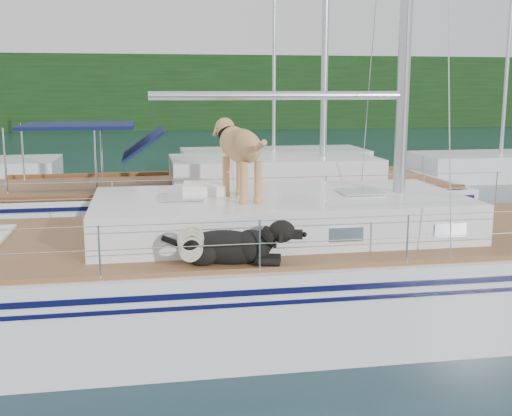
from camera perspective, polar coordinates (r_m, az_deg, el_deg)
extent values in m
plane|color=black|center=(9.46, -2.81, -9.89)|extent=(120.00, 120.00, 0.00)
cube|color=black|center=(53.81, -9.00, 10.11)|extent=(90.00, 3.00, 6.00)
cube|color=#595147|center=(55.08, -8.95, 7.62)|extent=(92.00, 1.00, 1.20)
cube|color=silver|center=(9.30, -2.84, -7.00)|extent=(12.00, 3.80, 1.40)
cube|color=brown|center=(9.11, -2.88, -2.62)|extent=(11.52, 3.50, 0.06)
cube|color=silver|center=(9.17, 2.06, -0.56)|extent=(5.20, 2.50, 0.55)
cylinder|color=silver|center=(9.00, 2.13, 9.95)|extent=(3.60, 0.12, 0.12)
cylinder|color=silver|center=(7.29, -1.21, -1.19)|extent=(10.56, 0.01, 0.01)
cylinder|color=silver|center=(10.71, -4.08, 2.57)|extent=(10.56, 0.01, 0.01)
cube|color=#1B3FAA|center=(10.10, -7.02, -1.07)|extent=(0.69, 0.65, 0.04)
cube|color=white|center=(9.25, -4.60, 1.71)|extent=(0.65, 0.56, 0.15)
torus|color=#C1B999|center=(7.32, -5.83, -2.80)|extent=(0.43, 0.24, 0.42)
cube|color=silver|center=(15.10, -2.92, -0.35)|extent=(11.00, 3.50, 1.30)
cube|color=brown|center=(15.00, -2.94, 2.09)|extent=(10.56, 3.29, 0.06)
cube|color=silver|center=(15.14, 1.56, 3.52)|extent=(4.80, 2.30, 0.55)
cube|color=#0E173D|center=(14.81, -15.47, 7.07)|extent=(2.40, 2.30, 0.08)
cube|color=silver|center=(25.48, 1.57, 4.01)|extent=(7.20, 3.00, 1.10)
cylinder|color=silver|center=(25.46, 1.64, 16.63)|extent=(0.14, 0.14, 11.00)
cube|color=silver|center=(25.59, 20.86, 3.35)|extent=(6.40, 3.00, 1.10)
cylinder|color=silver|center=(25.57, 21.71, 15.89)|extent=(0.14, 0.14, 11.00)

